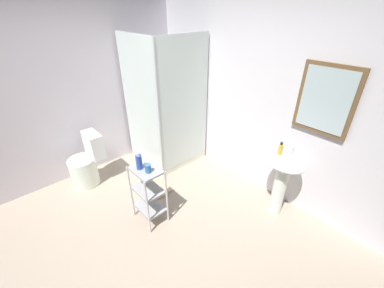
# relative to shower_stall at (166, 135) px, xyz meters

# --- Properties ---
(ground_plane) EXTENTS (4.20, 4.20, 0.02)m
(ground_plane) POSITION_rel_shower_stall_xyz_m (1.20, -1.22, -0.47)
(ground_plane) COLOR tan
(wall_back) EXTENTS (4.20, 0.14, 2.50)m
(wall_back) POSITION_rel_shower_stall_xyz_m (1.21, 0.62, 0.79)
(wall_back) COLOR silver
(wall_back) RESTS_ON ground_plane
(wall_left) EXTENTS (0.10, 4.20, 2.50)m
(wall_left) POSITION_rel_shower_stall_xyz_m (-0.65, -1.22, 0.79)
(wall_left) COLOR silver
(wall_left) RESTS_ON ground_plane
(shower_stall) EXTENTS (0.92, 0.92, 2.00)m
(shower_stall) POSITION_rel_shower_stall_xyz_m (0.00, 0.00, 0.00)
(shower_stall) COLOR white
(shower_stall) RESTS_ON ground_plane
(pedestal_sink) EXTENTS (0.46, 0.37, 0.81)m
(pedestal_sink) POSITION_rel_shower_stall_xyz_m (1.88, 0.30, 0.12)
(pedestal_sink) COLOR white
(pedestal_sink) RESTS_ON ground_plane
(sink_faucet) EXTENTS (0.03, 0.03, 0.10)m
(sink_faucet) POSITION_rel_shower_stall_xyz_m (1.88, 0.42, 0.40)
(sink_faucet) COLOR silver
(sink_faucet) RESTS_ON pedestal_sink
(toilet) EXTENTS (0.37, 0.49, 0.76)m
(toilet) POSITION_rel_shower_stall_xyz_m (-0.28, -1.22, -0.15)
(toilet) COLOR white
(toilet) RESTS_ON ground_plane
(storage_cart) EXTENTS (0.38, 0.28, 0.74)m
(storage_cart) POSITION_rel_shower_stall_xyz_m (0.91, -0.95, -0.03)
(storage_cart) COLOR silver
(storage_cart) RESTS_ON ground_plane
(hand_soap_bottle) EXTENTS (0.05, 0.05, 0.15)m
(hand_soap_bottle) POSITION_rel_shower_stall_xyz_m (1.78, 0.32, 0.41)
(hand_soap_bottle) COLOR gold
(hand_soap_bottle) RESTS_ON pedestal_sink
(shampoo_bottle_blue) EXTENTS (0.07, 0.07, 0.21)m
(shampoo_bottle_blue) POSITION_rel_shower_stall_xyz_m (0.86, -0.99, 0.37)
(shampoo_bottle_blue) COLOR #2D4DB6
(shampoo_bottle_blue) RESTS_ON storage_cart
(rinse_cup) EXTENTS (0.07, 0.07, 0.10)m
(rinse_cup) POSITION_rel_shower_stall_xyz_m (0.98, -0.95, 0.33)
(rinse_cup) COLOR #3870B2
(rinse_cup) RESTS_ON storage_cart
(bath_mat) EXTENTS (0.60, 0.40, 0.02)m
(bath_mat) POSITION_rel_shower_stall_xyz_m (0.41, -0.62, -0.45)
(bath_mat) COLOR tan
(bath_mat) RESTS_ON ground_plane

